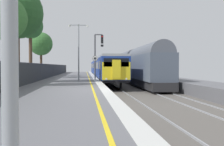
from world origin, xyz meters
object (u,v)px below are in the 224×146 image
Objects in this scene: platform_lamp_mid at (79,47)px; signal_gantry at (97,51)px; speed_limit_sign at (95,64)px; freight_train_adjacent_track at (136,65)px; background_tree_centre at (3,20)px; background_tree_left at (41,45)px; background_tree_right at (30,27)px; commuter_train_at_platform at (103,67)px; background_tree_back at (17,14)px.

signal_gantry is at bearing 65.09° from platform_lamp_mid.
freight_train_adjacent_track is at bearing 51.04° from speed_limit_sign.
freight_train_adjacent_track is 4.17× the size of background_tree_centre.
background_tree_right is at bearing -95.90° from background_tree_left.
speed_limit_sign is 0.33× the size of background_tree_right.
background_tree_right reaches higher than freight_train_adjacent_track.
freight_train_adjacent_track is 20.73m from background_tree_centre.
background_tree_right reaches higher than background_tree_centre.
signal_gantry is at bearing -141.89° from freight_train_adjacent_track.
signal_gantry is 2.03× the size of speed_limit_sign.
speed_limit_sign is at bearing -97.05° from signal_gantry.
commuter_train_at_platform is 15.59m from background_tree_right.
speed_limit_sign is at bearing -128.96° from freight_train_adjacent_track.
speed_limit_sign is at bearing 51.41° from background_tree_centre.
background_tree_right is at bearing 150.53° from speed_limit_sign.
background_tree_centre is at bearing -126.19° from platform_lamp_mid.
background_tree_back is (0.64, -8.58, -0.10)m from background_tree_right.
commuter_train_at_platform is 15.74m from speed_limit_sign.
background_tree_right is at bearing 94.28° from background_tree_back.
background_tree_centre reaches higher than background_tree_left.
speed_limit_sign is at bearing -29.47° from background_tree_right.
signal_gantry is (-5.49, -4.30, 1.66)m from freight_train_adjacent_track.
speed_limit_sign is 0.31× the size of background_tree_back.
background_tree_right is at bearing 169.86° from signal_gantry.
freight_train_adjacent_track is 4.34× the size of background_tree_left.
platform_lamp_mid is at bearing -101.73° from commuter_train_at_platform.
signal_gantry is at bearing 82.95° from speed_limit_sign.
freight_train_adjacent_track is 4.77× the size of platform_lamp_mid.
background_tree_left reaches higher than platform_lamp_mid.
freight_train_adjacent_track is 10.46× the size of speed_limit_sign.
background_tree_left is (-5.48, 11.22, 1.17)m from platform_lamp_mid.
background_tree_back is at bearing -114.31° from commuter_train_at_platform.
background_tree_left is 5.56m from background_tree_right.
speed_limit_sign is at bearing -96.74° from commuter_train_at_platform.
background_tree_centre is (0.23, -18.39, 0.26)m from background_tree_left.
freight_train_adjacent_track reaches higher than commuter_train_at_platform.
signal_gantry is 3.37m from speed_limit_sign.
platform_lamp_mid is at bearing -130.72° from freight_train_adjacent_track.
background_tree_left is (-7.21, 9.65, 2.87)m from speed_limit_sign.
background_tree_back is at bearing -138.59° from freight_train_adjacent_track.
background_tree_left reaches higher than freight_train_adjacent_track.
commuter_train_at_platform is 6.28× the size of background_tree_left.
commuter_train_at_platform is 7.47× the size of signal_gantry.
commuter_train_at_platform is at bearing 65.69° from background_tree_back.
signal_gantry is at bearing -10.14° from background_tree_right.
platform_lamp_mid is (-3.57, -17.19, 2.10)m from commuter_train_at_platform.
background_tree_back is (-0.14, 4.54, 1.32)m from background_tree_centre.
background_tree_centre reaches higher than platform_lamp_mid.
background_tree_right is (-9.60, -11.25, 4.95)m from commuter_train_at_platform.
speed_limit_sign is 0.46× the size of platform_lamp_mid.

